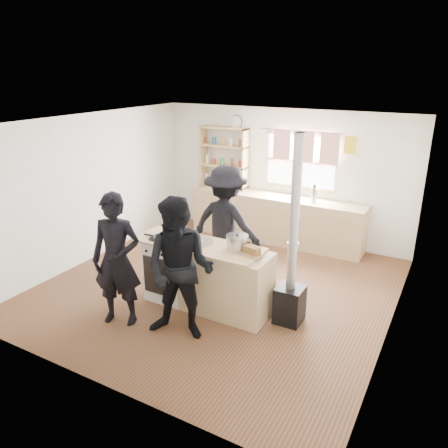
{
  "coord_description": "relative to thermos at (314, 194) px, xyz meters",
  "views": [
    {
      "loc": [
        3.0,
        -5.2,
        3.21
      ],
      "look_at": [
        0.16,
        -0.1,
        1.1
      ],
      "focal_mm": 35.0,
      "sensor_mm": 36.0,
      "label": 1
    }
  ],
  "objects": [
    {
      "name": "flue_heater",
      "position": [
        0.56,
        -2.58,
        -0.4
      ],
      "size": [
        0.35,
        0.35,
        2.5
      ],
      "color": "black",
      "rests_on": "ground"
    },
    {
      "name": "person_near_right",
      "position": [
        -0.51,
        -3.53,
        -0.15
      ],
      "size": [
        1.01,
        0.87,
        1.81
      ],
      "primitive_type": "imported",
      "rotation": [
        0.0,
        0.0,
        0.23
      ],
      "color": "black",
      "rests_on": "ground"
    },
    {
      "name": "stockpot_counter",
      "position": [
        -0.17,
        -2.68,
        -0.02
      ],
      "size": [
        0.3,
        0.3,
        0.22
      ],
      "color": "#B6B6B8",
      "rests_on": "cooking_island"
    },
    {
      "name": "stockpot_stove",
      "position": [
        -1.09,
        -2.7,
        -0.04
      ],
      "size": [
        0.23,
        0.23,
        0.19
      ],
      "color": "silver",
      "rests_on": "cooking_island"
    },
    {
      "name": "shelving_unit",
      "position": [
        -1.94,
        0.12,
        0.46
      ],
      "size": [
        1.0,
        0.28,
        1.2
      ],
      "color": "tan",
      "rests_on": "back_counter"
    },
    {
      "name": "cooking_island",
      "position": [
        -0.59,
        -2.77,
        -0.59
      ],
      "size": [
        1.97,
        0.64,
        0.93
      ],
      "color": "white",
      "rests_on": "ground"
    },
    {
      "name": "bread_board",
      "position": [
        0.08,
        -2.76,
        -0.07
      ],
      "size": [
        0.32,
        0.26,
        0.12
      ],
      "color": "tan",
      "rests_on": "cooking_island"
    },
    {
      "name": "roast_tray",
      "position": [
        -0.74,
        -2.76,
        -0.09
      ],
      "size": [
        0.37,
        0.35,
        0.06
      ],
      "color": "silver",
      "rests_on": "cooking_island"
    },
    {
      "name": "person_far",
      "position": [
        -0.79,
        -1.86,
        -0.14
      ],
      "size": [
        1.21,
        0.72,
        1.83
      ],
      "primitive_type": "imported",
      "rotation": [
        0.0,
        0.0,
        3.11
      ],
      "color": "black",
      "rests_on": "ground"
    },
    {
      "name": "back_counter",
      "position": [
        -0.74,
        0.0,
        -0.6
      ],
      "size": [
        3.4,
        0.55,
        0.9
      ],
      "primitive_type": "cube",
      "color": "tan",
      "rests_on": "ground"
    },
    {
      "name": "ground",
      "position": [
        -0.74,
        -2.22,
        -1.06
      ],
      "size": [
        5.0,
        5.0,
        0.01
      ],
      "primitive_type": "cube",
      "color": "brown",
      "rests_on": "ground"
    },
    {
      "name": "person_near_left",
      "position": [
        -1.4,
        -3.65,
        -0.17
      ],
      "size": [
        0.75,
        0.62,
        1.77
      ],
      "primitive_type": "imported",
      "rotation": [
        0.0,
        0.0,
        0.35
      ],
      "color": "black",
      "rests_on": "ground"
    },
    {
      "name": "thermos",
      "position": [
        0.0,
        0.0,
        0.0
      ],
      "size": [
        0.1,
        0.1,
        0.3
      ],
      "primitive_type": "cylinder",
      "color": "silver",
      "rests_on": "back_counter"
    },
    {
      "name": "skillet_greens",
      "position": [
        -1.25,
        -2.88,
        -0.09
      ],
      "size": [
        0.27,
        0.27,
        0.05
      ],
      "color": "black",
      "rests_on": "cooking_island"
    }
  ]
}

